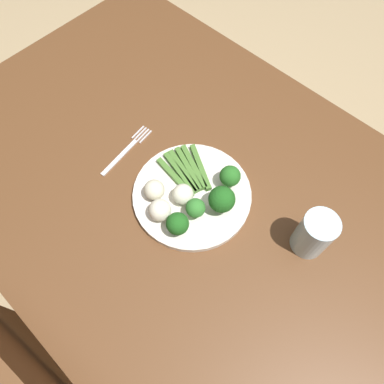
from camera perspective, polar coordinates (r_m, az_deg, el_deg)
ground_plane at (r=1.50m, az=-0.41°, el=-12.29°), size 6.00×6.00×0.02m
dining_table at (r=0.91m, az=-0.66°, el=-1.82°), size 1.28×0.86×0.72m
plate at (r=0.80m, az=0.00°, el=-0.42°), size 0.26×0.26×0.01m
asparagus_bundle at (r=0.81m, az=-0.88°, el=3.42°), size 0.14×0.11×0.01m
broccoli_right at (r=0.74m, az=4.98°, el=-0.96°), size 0.06×0.06×0.07m
broccoli_back at (r=0.74m, az=0.57°, el=-2.57°), size 0.04×0.04×0.05m
broccoli_left at (r=0.78m, az=6.05°, el=2.49°), size 0.05×0.05×0.06m
broccoli_near_center at (r=0.73m, az=-2.31°, el=-5.07°), size 0.05×0.05×0.06m
cauliflower_back_right at (r=0.77m, az=-6.00°, el=0.33°), size 0.05×0.05×0.05m
cauliflower_outer_edge at (r=0.76m, az=-1.46°, el=-0.37°), size 0.05×0.05×0.05m
cauliflower_front at (r=0.75m, az=-5.11°, el=-2.88°), size 0.05×0.05×0.05m
fork at (r=0.88m, az=-10.34°, el=6.55°), size 0.04×0.17×0.00m
water_glass at (r=0.75m, az=18.78°, el=-6.33°), size 0.07×0.07×0.11m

